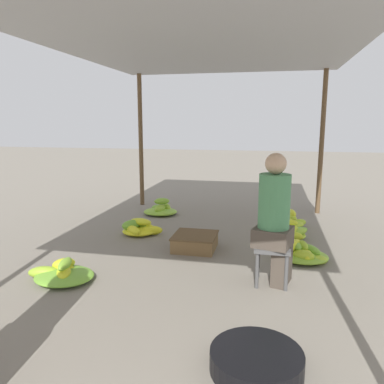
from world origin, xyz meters
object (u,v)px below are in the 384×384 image
banana_pile_left_1 (62,273)px  banana_pile_left_2 (140,229)px  banana_pile_left_0 (161,209)px  banana_pile_right_0 (289,222)px  basin_black (256,361)px  vendor_seated (275,218)px  crate_near (195,242)px  banana_pile_right_1 (288,232)px  banana_pile_right_2 (302,253)px  stool (272,253)px

banana_pile_left_1 → banana_pile_left_2: size_ratio=1.17×
banana_pile_left_0 → banana_pile_right_0: size_ratio=1.13×
basin_black → banana_pile_left_1: size_ratio=0.86×
vendor_seated → banana_pile_right_0: (0.23, 2.09, -0.59)m
crate_near → banana_pile_left_1: bearing=-133.5°
basin_black → banana_pile_right_1: bearing=84.2°
banana_pile_left_0 → banana_pile_right_1: bearing=-24.7°
basin_black → crate_near: bearing=111.3°
banana_pile_right_1 → banana_pile_right_2: banana_pile_right_1 is taller
banana_pile_left_0 → basin_black: bearing=-64.9°
crate_near → banana_pile_left_0: bearing=119.7°
stool → banana_pile_right_1: size_ratio=0.63×
vendor_seated → banana_pile_right_0: bearing=83.8°
banana_pile_left_0 → banana_pile_right_0: banana_pile_left_0 is taller
basin_black → banana_pile_right_2: bearing=78.3°
banana_pile_right_1 → crate_near: banana_pile_right_1 is taller
vendor_seated → crate_near: vendor_seated is taller
stool → crate_near: (-0.94, 0.84, -0.22)m
banana_pile_left_2 → stool: bearing=-35.2°
banana_pile_right_0 → banana_pile_right_2: banana_pile_right_0 is taller
basin_black → banana_pile_left_0: banana_pile_left_0 is taller
banana_pile_right_0 → banana_pile_right_2: bearing=-85.6°
banana_pile_left_1 → banana_pile_right_1: 2.96m
banana_pile_left_2 → banana_pile_right_0: 2.23m
stool → banana_pile_left_2: stool is taller
banana_pile_right_1 → banana_pile_right_2: size_ratio=1.02×
stool → basin_black: 1.40m
basin_black → banana_pile_right_2: banana_pile_right_2 is taller
basin_black → vendor_seated: bearing=85.8°
vendor_seated → banana_pile_right_0: 2.18m
banana_pile_left_0 → stool: bearing=-52.9°
stool → banana_pile_right_0: (0.24, 2.10, -0.23)m
banana_pile_right_2 → crate_near: 1.30m
stool → banana_pile_left_1: 2.12m
basin_black → banana_pile_right_1: size_ratio=0.97×
basin_black → banana_pile_right_2: size_ratio=0.98×
basin_black → banana_pile_right_1: (0.30, 2.91, 0.03)m
banana_pile_left_0 → banana_pile_left_2: (0.06, -1.21, 0.01)m
vendor_seated → basin_black: 1.50m
stool → banana_pile_right_0: bearing=83.4°
banana_pile_right_1 → banana_pile_left_2: bearing=-173.3°
stool → banana_pile_left_1: bearing=-170.4°
banana_pile_left_1 → banana_pile_right_2: banana_pile_right_2 is taller
banana_pile_left_1 → banana_pile_right_0: bearing=46.6°
banana_pile_left_1 → banana_pile_right_0: (2.32, 2.45, 0.02)m
banana_pile_left_1 → basin_black: bearing=-27.1°
banana_pile_left_0 → banana_pile_right_1: 2.32m
vendor_seated → banana_pile_right_1: vendor_seated is taller
basin_black → banana_pile_left_0: (-1.81, 3.88, 0.01)m
stool → banana_pile_left_0: stool is taller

